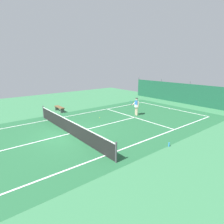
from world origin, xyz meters
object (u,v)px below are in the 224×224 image
parked_car (220,97)px  water_bottle (169,145)px  tennis_net (69,127)px  tennis_ball_near_player (100,118)px  tennis_player (136,105)px  courtside_bench (59,108)px

parked_car → water_bottle: (3.38, -15.00, -0.72)m
tennis_net → tennis_ball_near_player: size_ratio=153.33×
parked_car → tennis_ball_near_player: bearing=82.2°
water_bottle → tennis_net: bearing=-146.9°
tennis_net → tennis_player: (-0.45, 7.06, 0.45)m
courtside_bench → water_bottle: 11.97m
tennis_player → tennis_net: bearing=101.2°
tennis_ball_near_player → courtside_bench: bearing=-158.4°
tennis_player → courtside_bench: 7.74m
tennis_net → tennis_player: bearing=93.7°
parked_car → water_bottle: bearing=109.9°
tennis_player → parked_car: size_ratio=0.37×
tennis_player → parked_car: parked_car is taller
courtside_bench → water_bottle: size_ratio=6.67×
tennis_ball_near_player → water_bottle: water_bottle is taller
tennis_net → water_bottle: 6.64m
tennis_player → water_bottle: tennis_player is taller
tennis_net → water_bottle: bearing=33.1°
tennis_ball_near_player → courtside_bench: courtside_bench is taller
tennis_ball_near_player → water_bottle: (7.36, -0.20, 0.09)m
tennis_net → courtside_bench: bearing=162.0°
tennis_net → courtside_bench: size_ratio=6.33×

